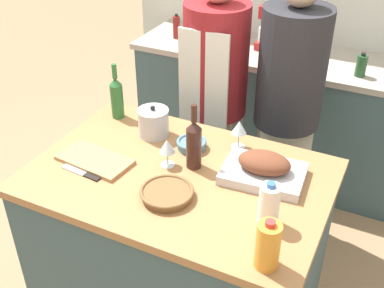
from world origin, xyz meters
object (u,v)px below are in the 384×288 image
object	(u,v)px
roasting_pan	(264,169)
condiment_bottle_short	(307,39)
stand_mixer	(271,32)
person_cook_aproned	(215,95)
condiment_bottle_tall	(361,66)
wicker_basket	(167,193)
wine_bottle_dark	(117,97)
cutting_board	(95,160)
wine_glass_left	(167,147)
condiment_bottle_extra	(176,27)
knife_chef	(82,173)
person_cook_guest	(288,104)
mixing_bowl	(192,144)
wine_glass_right	(239,128)
juice_jug	(268,245)
wine_bottle_green	(194,143)
milk_jug	(269,205)
stock_pot	(153,122)

from	to	relation	value
roasting_pan	condiment_bottle_short	bearing A→B (deg)	97.96
roasting_pan	stand_mixer	bearing A→B (deg)	107.15
roasting_pan	person_cook_aproned	bearing A→B (deg)	127.21
roasting_pan	condiment_bottle_tall	bearing A→B (deg)	81.20
wicker_basket	condiment_bottle_short	world-z (taller)	condiment_bottle_short
condiment_bottle_short	wine_bottle_dark	bearing A→B (deg)	-115.79
cutting_board	condiment_bottle_short	bearing A→B (deg)	73.49
wine_glass_left	condiment_bottle_extra	size ratio (longest dim) A/B	0.76
roasting_pan	wine_bottle_dark	world-z (taller)	wine_bottle_dark
knife_chef	person_cook_guest	size ratio (longest dim) A/B	0.13
wicker_basket	mixing_bowl	bearing A→B (deg)	100.66
mixing_bowl	person_cook_guest	bearing A→B (deg)	67.61
wicker_basket	mixing_bowl	size ratio (longest dim) A/B	1.55
wine_glass_right	condiment_bottle_tall	distance (m)	1.14
juice_jug	condiment_bottle_extra	bearing A→B (deg)	125.44
wine_bottle_green	juice_jug	bearing A→B (deg)	-41.36
wine_glass_left	condiment_bottle_short	world-z (taller)	condiment_bottle_short
milk_jug	stock_pot	bearing A→B (deg)	152.36
wicker_basket	person_cook_guest	distance (m)	1.07
wine_glass_left	condiment_bottle_short	bearing A→B (deg)	82.84
wicker_basket	wine_bottle_dark	xyz separation A→B (m)	(-0.55, 0.48, 0.10)
juice_jug	milk_jug	distance (m)	0.22
mixing_bowl	wine_bottle_green	bearing A→B (deg)	-60.07
milk_jug	wine_bottle_dark	size ratio (longest dim) A/B	0.65
mixing_bowl	person_cook_aproned	size ratio (longest dim) A/B	0.09
condiment_bottle_tall	condiment_bottle_short	distance (m)	0.49
stock_pot	wine_glass_right	bearing A→B (deg)	10.61
condiment_bottle_tall	knife_chef	bearing A→B (deg)	-120.27
stock_pot	wine_bottle_green	size ratio (longest dim) A/B	0.52
milk_jug	wine_bottle_green	distance (m)	0.47
wine_glass_left	person_cook_aproned	xyz separation A→B (m)	(-0.12, 0.81, -0.14)
wicker_basket	cutting_board	world-z (taller)	wicker_basket
condiment_bottle_tall	person_cook_guest	distance (m)	0.60
wine_bottle_green	stand_mixer	bearing A→B (deg)	95.14
wine_glass_right	person_cook_aproned	bearing A→B (deg)	123.75
juice_jug	knife_chef	world-z (taller)	juice_jug
mixing_bowl	condiment_bottle_short	size ratio (longest dim) A/B	0.85
juice_jug	stock_pot	bearing A→B (deg)	143.25
wicker_basket	person_cook_aproned	bearing A→B (deg)	102.69
mixing_bowl	wine_glass_left	size ratio (longest dim) A/B	1.06
stock_pot	wine_glass_left	size ratio (longest dim) A/B	1.20
person_cook_guest	milk_jug	bearing A→B (deg)	-100.13
wine_bottle_green	wine_glass_right	size ratio (longest dim) A/B	2.19
stock_pot	condiment_bottle_extra	size ratio (longest dim) A/B	0.91
wine_bottle_dark	stand_mixer	bearing A→B (deg)	71.33
cutting_board	stock_pot	bearing A→B (deg)	68.52
roasting_pan	cutting_board	world-z (taller)	roasting_pan
wicker_basket	stock_pot	bearing A→B (deg)	125.94
juice_jug	knife_chef	bearing A→B (deg)	170.15
wine_bottle_dark	milk_jug	bearing A→B (deg)	-24.83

